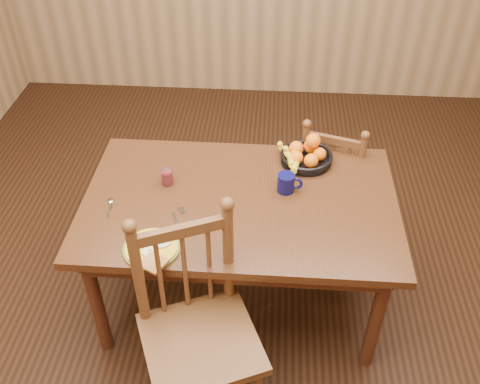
# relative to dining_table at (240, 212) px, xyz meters

# --- Properties ---
(room) EXTENTS (4.52, 5.02, 2.72)m
(room) POSITION_rel_dining_table_xyz_m (0.00, 0.00, 0.68)
(room) COLOR black
(room) RESTS_ON ground
(dining_table) EXTENTS (1.60, 1.00, 0.75)m
(dining_table) POSITION_rel_dining_table_xyz_m (0.00, 0.00, 0.00)
(dining_table) COLOR black
(dining_table) RESTS_ON ground
(chair_far) EXTENTS (0.50, 0.48, 0.89)m
(chair_far) POSITION_rel_dining_table_xyz_m (0.54, 0.60, -0.23)
(chair_far) COLOR #4D2B17
(chair_far) RESTS_ON ground
(chair_near) EXTENTS (0.64, 0.62, 1.08)m
(chair_near) POSITION_rel_dining_table_xyz_m (-0.14, -0.65, -0.14)
(chair_near) COLOR #4D2B17
(chair_near) RESTS_ON ground
(breakfast_plate) EXTENTS (0.26, 0.31, 0.04)m
(breakfast_plate) POSITION_rel_dining_table_xyz_m (-0.38, -0.39, 0.10)
(breakfast_plate) COLOR #59601E
(breakfast_plate) RESTS_ON dining_table
(fork) EXTENTS (0.07, 0.18, 0.00)m
(fork) POSITION_rel_dining_table_xyz_m (-0.29, -0.16, 0.09)
(fork) COLOR silver
(fork) RESTS_ON dining_table
(spoon) EXTENTS (0.04, 0.16, 0.01)m
(spoon) POSITION_rel_dining_table_xyz_m (-0.65, -0.08, 0.09)
(spoon) COLOR silver
(spoon) RESTS_ON dining_table
(coffee_mug) EXTENTS (0.13, 0.09, 0.10)m
(coffee_mug) POSITION_rel_dining_table_xyz_m (0.23, 0.09, 0.14)
(coffee_mug) COLOR #0A0B3C
(coffee_mug) RESTS_ON dining_table
(juice_glass) EXTENTS (0.06, 0.06, 0.09)m
(juice_glass) POSITION_rel_dining_table_xyz_m (-0.39, 0.10, 0.13)
(juice_glass) COLOR silver
(juice_glass) RESTS_ON dining_table
(fruit_bowl) EXTENTS (0.32, 0.32, 0.17)m
(fruit_bowl) POSITION_rel_dining_table_xyz_m (0.34, 0.35, 0.13)
(fruit_bowl) COLOR black
(fruit_bowl) RESTS_ON dining_table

